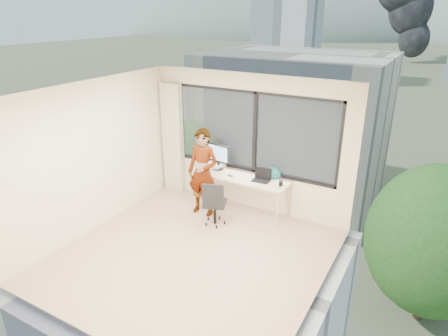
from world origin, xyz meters
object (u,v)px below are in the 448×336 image
Objects in this scene: chair at (215,202)px; laptop at (261,176)px; desk at (241,194)px; monitor at (218,157)px; game_console at (215,164)px; handbag at (273,173)px; person at (203,172)px.

laptop reaches higher than chair.
monitor reaches higher than desk.
game_console is 1.17× the size of handbag.
person is 1.08m from laptop.
laptop is (0.96, -0.12, -0.15)m from monitor.
monitor is at bearing -20.38° from game_console.
game_console is 1.11m from laptop.
laptop is 1.15× the size of handbag.
game_console is at bearing 154.92° from monitor.
monitor is at bearing 177.57° from handbag.
person is 5.78× the size of handbag.
chair is at bearing -45.72° from game_console.
monitor reaches higher than laptop.
desk is 0.85m from person.
person is 0.50m from monitor.
person is at bearing 126.44° from chair.
monitor is (-0.56, 0.10, 0.63)m from desk.
person is (-0.41, 0.26, 0.39)m from chair.
monitor is 0.98m from laptop.
desk is 5.44× the size of laptop.
chair is at bearing -140.19° from handbag.
person is (-0.62, -0.37, 0.46)m from desk.
laptop is at bearing 2.61° from monitor.
person is 3.27× the size of monitor.
laptop is (0.41, -0.01, 0.48)m from desk.
game_console is (-0.13, 0.09, -0.21)m from monitor.
game_console is 1.02× the size of laptop.
game_console is at bearing 164.48° from desk.
person reaches higher than chair.
handbag is at bearing 14.40° from game_console.
person is 1.30m from handbag.
handbag is at bearing 49.15° from laptop.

